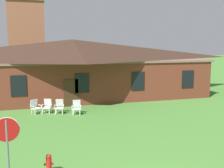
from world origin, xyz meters
name	(u,v)px	position (x,y,z in m)	size (l,w,h in m)	color
brick_building	(73,67)	(0.00, 18.75, 2.64)	(23.94, 10.40, 5.18)	brown
dome_tower	(26,25)	(-4.33, 34.46, 7.54)	(5.18, 5.18, 16.71)	#93563D
stop_sign	(7,139)	(-4.36, 2.19, 1.75)	(0.81, 0.07, 2.45)	slate
lawn_chair_by_porch	(35,107)	(-3.51, 12.19, 0.50)	(0.83, 0.86, 0.96)	white
lawn_chair_near_door	(47,106)	(-2.71, 12.26, 0.50)	(0.76, 0.81, 0.96)	white
lawn_chair_left_end	(59,106)	(-1.91, 11.87, 0.50)	(0.72, 0.76, 0.96)	silver
lawn_chair_middle	(77,107)	(-0.81, 11.32, 0.50)	(0.72, 0.76, 0.96)	white
fire_hydrant	(49,165)	(-3.08, 2.97, 0.38)	(0.36, 0.28, 0.79)	red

